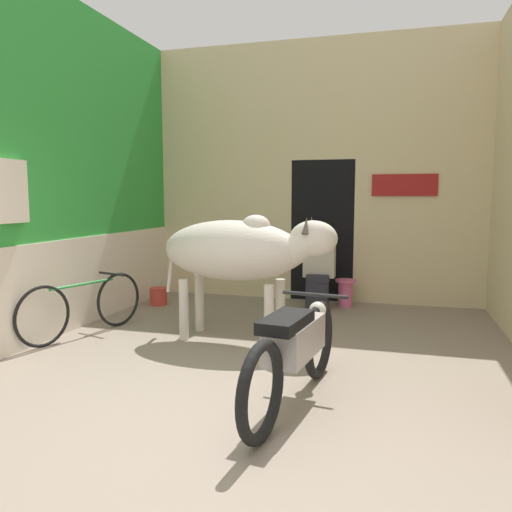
# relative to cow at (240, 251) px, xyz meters

# --- Properties ---
(ground_plane) EXTENTS (30.00, 30.00, 0.00)m
(ground_plane) POSITION_rel_cow_xyz_m (0.42, -2.16, -1.02)
(ground_plane) COLOR gray
(wall_left_shopfront) EXTENTS (0.25, 4.59, 3.99)m
(wall_left_shopfront) POSITION_rel_cow_xyz_m (-2.19, 0.13, 0.91)
(wall_left_shopfront) COLOR green
(wall_left_shopfront) RESTS_ON ground_plane
(wall_back_with_doorway) EXTENTS (5.06, 0.93, 3.99)m
(wall_back_with_doorway) POSITION_rel_cow_xyz_m (0.47, 2.66, 0.71)
(wall_back_with_doorway) COLOR beige
(wall_back_with_doorway) RESTS_ON ground_plane
(cow) EXTENTS (2.06, 0.85, 1.43)m
(cow) POSITION_rel_cow_xyz_m (0.00, 0.00, 0.00)
(cow) COLOR beige
(cow) RESTS_ON ground_plane
(motorcycle_near) EXTENTS (0.58, 2.00, 0.80)m
(motorcycle_near) POSITION_rel_cow_xyz_m (0.95, -1.59, -0.56)
(motorcycle_near) COLOR black
(motorcycle_near) RESTS_ON ground_plane
(bicycle) EXTENTS (0.61, 1.68, 0.69)m
(bicycle) POSITION_rel_cow_xyz_m (-1.81, -0.32, -0.67)
(bicycle) COLOR black
(bicycle) RESTS_ON ground_plane
(shopkeeper_seated) EXTENTS (0.45, 0.34, 1.22)m
(shopkeeper_seated) POSITION_rel_cow_xyz_m (0.61, 1.86, -0.39)
(shopkeeper_seated) COLOR #282833
(shopkeeper_seated) RESTS_ON ground_plane
(plastic_stool) EXTENTS (0.30, 0.30, 0.41)m
(plastic_stool) POSITION_rel_cow_xyz_m (0.98, 2.07, -0.80)
(plastic_stool) COLOR #DB6093
(plastic_stool) RESTS_ON ground_plane
(bucket) EXTENTS (0.26, 0.26, 0.26)m
(bucket) POSITION_rel_cow_xyz_m (-1.74, 1.44, -0.89)
(bucket) COLOR #C63D33
(bucket) RESTS_ON ground_plane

